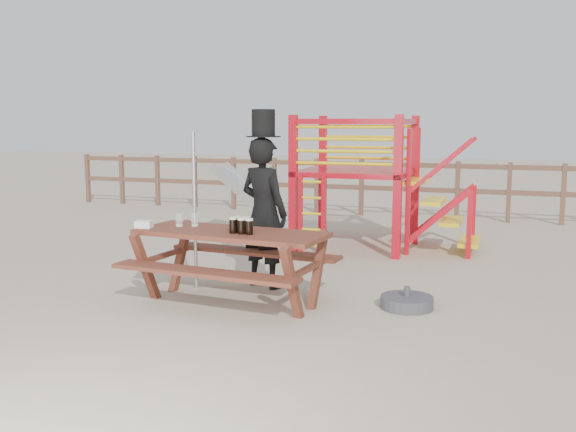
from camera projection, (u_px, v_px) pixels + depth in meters
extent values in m
plane|color=tan|center=(262.00, 302.00, 7.14)|extent=(60.00, 60.00, 0.00)
cube|color=brown|center=(385.00, 165.00, 13.51)|extent=(15.00, 0.06, 0.10)
cube|color=brown|center=(384.00, 188.00, 13.58)|extent=(15.00, 0.06, 0.10)
cube|color=brown|center=(88.00, 178.00, 16.06)|extent=(0.09, 0.09, 1.20)
cube|color=brown|center=(122.00, 179.00, 15.73)|extent=(0.09, 0.09, 1.20)
cube|color=brown|center=(158.00, 181.00, 15.40)|extent=(0.09, 0.09, 1.20)
cube|color=brown|center=(195.00, 182.00, 15.07)|extent=(0.09, 0.09, 1.20)
cube|color=brown|center=(234.00, 183.00, 14.74)|extent=(0.09, 0.09, 1.20)
cube|color=brown|center=(274.00, 185.00, 14.41)|extent=(0.09, 0.09, 1.20)
cube|color=brown|center=(317.00, 186.00, 14.08)|extent=(0.09, 0.09, 1.20)
cube|color=brown|center=(361.00, 188.00, 13.75)|extent=(0.09, 0.09, 1.20)
cube|color=brown|center=(408.00, 189.00, 13.42)|extent=(0.09, 0.09, 1.20)
cube|color=brown|center=(457.00, 191.00, 13.09)|extent=(0.09, 0.09, 1.20)
cube|color=brown|center=(509.00, 193.00, 12.76)|extent=(0.09, 0.09, 1.20)
cube|color=brown|center=(563.00, 194.00, 12.43)|extent=(0.09, 0.09, 1.20)
cube|color=red|center=(293.00, 184.00, 9.80)|extent=(0.12, 0.12, 2.10)
cube|color=red|center=(398.00, 188.00, 9.27)|extent=(0.12, 0.12, 2.10)
cube|color=red|center=(323.00, 176.00, 11.29)|extent=(0.12, 0.12, 2.10)
cube|color=red|center=(414.00, 179.00, 10.76)|extent=(0.12, 0.12, 2.10)
cube|color=red|center=(357.00, 172.00, 10.26)|extent=(1.72, 1.72, 0.08)
cube|color=red|center=(345.00, 121.00, 9.40)|extent=(1.60, 0.08, 0.08)
cube|color=red|center=(368.00, 122.00, 10.89)|extent=(1.60, 0.08, 0.08)
cube|color=red|center=(309.00, 121.00, 10.41)|extent=(0.08, 1.60, 0.08)
cube|color=red|center=(408.00, 121.00, 9.88)|extent=(0.08, 1.60, 0.08)
cylinder|color=yellow|center=(344.00, 164.00, 9.49)|extent=(1.50, 0.05, 0.05)
cylinder|color=yellow|center=(368.00, 158.00, 10.98)|extent=(1.50, 0.05, 0.05)
cylinder|color=yellow|center=(344.00, 151.00, 9.46)|extent=(1.50, 0.05, 0.05)
cylinder|color=yellow|center=(368.00, 148.00, 10.95)|extent=(1.50, 0.05, 0.05)
cylinder|color=yellow|center=(345.00, 139.00, 9.43)|extent=(1.50, 0.05, 0.05)
cylinder|color=yellow|center=(368.00, 137.00, 10.93)|extent=(1.50, 0.05, 0.05)
cylinder|color=yellow|center=(345.00, 127.00, 9.41)|extent=(1.50, 0.05, 0.05)
cylinder|color=yellow|center=(368.00, 126.00, 10.90)|extent=(1.50, 0.05, 0.05)
cube|color=red|center=(301.00, 215.00, 9.67)|extent=(0.06, 0.06, 1.20)
cube|color=red|center=(323.00, 216.00, 9.55)|extent=(0.06, 0.06, 1.20)
cylinder|color=yellow|center=(312.00, 245.00, 9.67)|extent=(0.36, 0.04, 0.04)
cylinder|color=yellow|center=(312.00, 229.00, 9.64)|extent=(0.36, 0.04, 0.04)
cylinder|color=yellow|center=(312.00, 214.00, 9.60)|extent=(0.36, 0.04, 0.04)
cylinder|color=yellow|center=(312.00, 198.00, 9.57)|extent=(0.36, 0.04, 0.04)
cylinder|color=yellow|center=(312.00, 182.00, 9.53)|extent=(0.36, 0.04, 0.04)
cube|color=yellow|center=(416.00, 181.00, 9.96)|extent=(0.30, 0.90, 0.06)
cube|color=yellow|center=(434.00, 201.00, 9.91)|extent=(0.30, 0.90, 0.06)
cube|color=yellow|center=(452.00, 221.00, 9.86)|extent=(0.30, 0.90, 0.06)
cube|color=yellow|center=(470.00, 241.00, 9.82)|extent=(0.30, 0.90, 0.06)
cube|color=red|center=(438.00, 217.00, 9.48)|extent=(0.95, 0.08, 0.86)
cube|color=red|center=(444.00, 209.00, 10.32)|extent=(0.95, 0.08, 0.86)
cube|color=silver|center=(259.00, 203.00, 10.90)|extent=(1.53, 0.55, 1.21)
cube|color=silver|center=(252.00, 203.00, 10.65)|extent=(1.58, 0.04, 1.28)
cube|color=silver|center=(264.00, 199.00, 11.15)|extent=(1.58, 0.04, 1.28)
cube|color=silver|center=(211.00, 231.00, 11.28)|extent=(0.35, 0.55, 0.05)
cube|color=maroon|center=(231.00, 233.00, 6.99)|extent=(2.16, 0.96, 0.05)
cube|color=maroon|center=(203.00, 273.00, 6.52)|extent=(2.11, 0.47, 0.04)
cube|color=maroon|center=(255.00, 252.00, 7.56)|extent=(2.11, 0.47, 0.04)
cube|color=maroon|center=(164.00, 263.00, 7.42)|extent=(0.19, 1.26, 0.75)
cube|color=maroon|center=(306.00, 278.00, 6.69)|extent=(0.19, 1.26, 0.75)
imported|color=black|center=(264.00, 213.00, 7.71)|extent=(0.77, 0.63, 1.81)
cube|color=#0B813B|center=(272.00, 194.00, 7.79)|extent=(0.07, 0.04, 0.42)
cylinder|color=black|center=(263.00, 136.00, 7.58)|extent=(0.41, 0.41, 0.01)
cylinder|color=black|center=(263.00, 123.00, 7.56)|extent=(0.28, 0.28, 0.31)
cube|color=white|center=(271.00, 113.00, 7.65)|extent=(0.14, 0.05, 0.04)
cylinder|color=#B2B2B7|center=(195.00, 212.00, 7.59)|extent=(0.04, 0.04, 1.88)
cylinder|color=#3E3E43|center=(407.00, 302.00, 6.91)|extent=(0.57, 0.57, 0.13)
cylinder|color=#3E3E43|center=(407.00, 291.00, 6.89)|extent=(0.07, 0.07, 0.11)
cube|color=white|center=(144.00, 224.00, 7.20)|extent=(0.20, 0.17, 0.08)
cylinder|color=black|center=(233.00, 226.00, 6.84)|extent=(0.08, 0.08, 0.15)
cylinder|color=beige|center=(233.00, 218.00, 6.83)|extent=(0.08, 0.08, 0.02)
cylinder|color=black|center=(241.00, 227.00, 6.79)|extent=(0.08, 0.08, 0.15)
cylinder|color=beige|center=(241.00, 219.00, 6.78)|extent=(0.08, 0.08, 0.02)
cylinder|color=black|center=(249.00, 228.00, 6.75)|extent=(0.08, 0.08, 0.15)
cylinder|color=beige|center=(249.00, 220.00, 6.74)|extent=(0.08, 0.08, 0.02)
cylinder|color=black|center=(238.00, 225.00, 6.93)|extent=(0.08, 0.08, 0.15)
cylinder|color=beige|center=(238.00, 217.00, 6.91)|extent=(0.08, 0.08, 0.02)
cylinder|color=black|center=(246.00, 226.00, 6.88)|extent=(0.08, 0.08, 0.15)
cylinder|color=beige|center=(246.00, 218.00, 6.87)|extent=(0.08, 0.08, 0.02)
cylinder|color=silver|center=(195.00, 220.00, 7.31)|extent=(0.08, 0.08, 0.15)
cylinder|color=beige|center=(195.00, 225.00, 7.32)|extent=(0.07, 0.07, 0.02)
cylinder|color=silver|center=(179.00, 220.00, 7.29)|extent=(0.08, 0.08, 0.15)
cylinder|color=beige|center=(179.00, 225.00, 7.30)|extent=(0.07, 0.07, 0.02)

